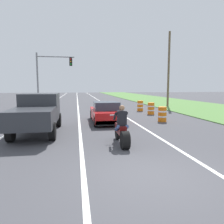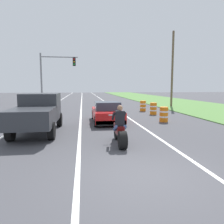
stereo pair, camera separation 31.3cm
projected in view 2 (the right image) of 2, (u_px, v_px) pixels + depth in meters
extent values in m
plane|color=#424247|center=(147.00, 177.00, 5.61)|extent=(160.00, 160.00, 0.00)
cube|color=white|center=(50.00, 107.00, 24.55)|extent=(0.14, 120.00, 0.01)
cube|color=white|center=(112.00, 106.00, 25.53)|extent=(0.14, 120.00, 0.01)
cube|color=white|center=(81.00, 107.00, 25.04)|extent=(0.14, 120.00, 0.01)
cube|color=#517F3D|center=(191.00, 105.00, 26.90)|extent=(10.00, 120.00, 0.06)
cylinder|color=black|center=(123.00, 140.00, 8.06)|extent=(0.28, 0.69, 0.69)
cylinder|color=black|center=(116.00, 132.00, 9.59)|extent=(0.12, 0.63, 0.63)
cube|color=#590F0F|center=(119.00, 129.00, 8.84)|extent=(0.28, 1.10, 0.36)
cylinder|color=#B2B2B7|center=(116.00, 125.00, 9.47)|extent=(0.08, 0.36, 0.73)
cylinder|color=#A5A5AA|center=(117.00, 115.00, 9.40)|extent=(0.70, 0.05, 0.05)
cube|color=black|center=(120.00, 118.00, 8.56)|extent=(0.36, 0.24, 0.60)
sphere|color=#9E7051|center=(120.00, 108.00, 8.51)|extent=(0.22, 0.22, 0.22)
cylinder|color=#384C7A|center=(115.00, 128.00, 8.61)|extent=(0.14, 0.47, 0.32)
cylinder|color=black|center=(113.00, 116.00, 8.82)|extent=(0.10, 0.51, 0.40)
cylinder|color=#384C7A|center=(124.00, 128.00, 8.66)|extent=(0.14, 0.47, 0.32)
cylinder|color=black|center=(124.00, 116.00, 8.88)|extent=(0.10, 0.51, 0.40)
cube|color=red|center=(107.00, 114.00, 14.21)|extent=(1.80, 4.30, 0.64)
cube|color=#333D4C|center=(107.00, 106.00, 13.94)|extent=(1.56, 1.70, 0.52)
cube|color=black|center=(111.00, 123.00, 12.22)|extent=(1.76, 0.20, 0.28)
cylinder|color=black|center=(94.00, 114.00, 15.70)|extent=(0.24, 0.64, 0.64)
cylinder|color=black|center=(115.00, 114.00, 15.91)|extent=(0.24, 0.64, 0.64)
cylinder|color=black|center=(96.00, 121.00, 12.55)|extent=(0.24, 0.64, 0.64)
cylinder|color=black|center=(123.00, 121.00, 12.77)|extent=(0.24, 0.64, 0.64)
cube|color=#2D3035|center=(41.00, 106.00, 11.77)|extent=(1.90, 2.10, 1.40)
cube|color=#333D4C|center=(42.00, 99.00, 12.07)|extent=(1.67, 0.29, 0.57)
cube|color=#2D3035|center=(32.00, 117.00, 9.59)|extent=(1.90, 2.70, 0.80)
cylinder|color=black|center=(29.00, 120.00, 12.54)|extent=(0.28, 0.80, 0.80)
cylinder|color=black|center=(59.00, 119.00, 12.78)|extent=(0.28, 0.80, 0.80)
cylinder|color=black|center=(10.00, 132.00, 9.25)|extent=(0.28, 0.80, 0.80)
cylinder|color=black|center=(51.00, 131.00, 9.48)|extent=(0.28, 0.80, 0.80)
cylinder|color=gray|center=(41.00, 81.00, 23.67)|extent=(0.18, 0.18, 6.00)
cylinder|color=gray|center=(59.00, 57.00, 23.63)|extent=(4.02, 0.12, 0.12)
cube|color=black|center=(74.00, 62.00, 23.91)|extent=(0.32, 0.24, 0.90)
sphere|color=red|center=(74.00, 59.00, 23.74)|extent=(0.16, 0.16, 0.16)
sphere|color=orange|center=(74.00, 62.00, 23.77)|extent=(0.16, 0.16, 0.16)
sphere|color=green|center=(74.00, 64.00, 23.81)|extent=(0.16, 0.16, 0.16)
cylinder|color=brown|center=(172.00, 70.00, 24.67)|extent=(0.24, 0.24, 8.61)
cylinder|color=orange|center=(164.00, 114.00, 14.31)|extent=(0.56, 0.56, 1.00)
cylinder|color=white|center=(164.00, 111.00, 14.28)|extent=(0.58, 0.58, 0.10)
cylinder|color=white|center=(164.00, 117.00, 14.32)|extent=(0.58, 0.58, 0.10)
cylinder|color=orange|center=(153.00, 109.00, 18.07)|extent=(0.56, 0.56, 1.00)
cylinder|color=white|center=(153.00, 106.00, 18.05)|extent=(0.58, 0.58, 0.10)
cylinder|color=white|center=(153.00, 110.00, 18.09)|extent=(0.58, 0.58, 0.10)
cylinder|color=orange|center=(143.00, 106.00, 20.52)|extent=(0.56, 0.56, 1.00)
cylinder|color=white|center=(143.00, 104.00, 20.49)|extent=(0.58, 0.58, 0.10)
cylinder|color=white|center=(143.00, 108.00, 20.54)|extent=(0.58, 0.58, 0.10)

